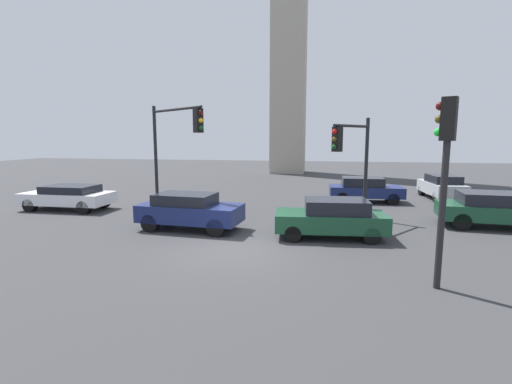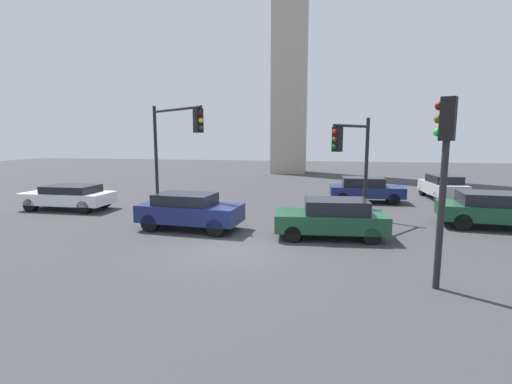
{
  "view_description": "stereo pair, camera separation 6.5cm",
  "coord_description": "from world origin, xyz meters",
  "px_view_note": "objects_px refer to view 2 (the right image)",
  "views": [
    {
      "loc": [
        2.97,
        -11.52,
        3.67
      ],
      "look_at": [
        0.06,
        4.04,
        1.36
      ],
      "focal_mm": 26.15,
      "sensor_mm": 36.0,
      "label": 1
    },
    {
      "loc": [
        3.04,
        -11.51,
        3.67
      ],
      "look_at": [
        0.06,
        4.04,
        1.36
      ],
      "focal_mm": 26.15,
      "sensor_mm": 36.0,
      "label": 2
    }
  ],
  "objects_px": {
    "traffic_light_1": "(444,157)",
    "car_4": "(189,210)",
    "car_1": "(332,218)",
    "car_0": "(69,196)",
    "traffic_light_0": "(352,151)",
    "car_5": "(497,209)",
    "car_2": "(365,189)",
    "traffic_light_2": "(175,136)",
    "car_3": "(443,186)"
  },
  "relations": [
    {
      "from": "car_3",
      "to": "car_1",
      "type": "bearing_deg",
      "value": 143.13
    },
    {
      "from": "traffic_light_0",
      "to": "car_5",
      "type": "relative_size",
      "value": 0.99
    },
    {
      "from": "traffic_light_0",
      "to": "car_4",
      "type": "xyz_separation_m",
      "value": [
        -6.4,
        -2.45,
        -2.34
      ]
    },
    {
      "from": "traffic_light_1",
      "to": "car_0",
      "type": "relative_size",
      "value": 1.04
    },
    {
      "from": "car_5",
      "to": "car_2",
      "type": "bearing_deg",
      "value": 135.38
    },
    {
      "from": "car_1",
      "to": "car_2",
      "type": "xyz_separation_m",
      "value": [
        1.98,
        8.24,
        0.0
      ]
    },
    {
      "from": "car_5",
      "to": "car_3",
      "type": "bearing_deg",
      "value": 94.68
    },
    {
      "from": "traffic_light_1",
      "to": "car_1",
      "type": "relative_size",
      "value": 1.11
    },
    {
      "from": "traffic_light_0",
      "to": "car_3",
      "type": "xyz_separation_m",
      "value": [
        5.85,
        7.55,
        -2.35
      ]
    },
    {
      "from": "car_5",
      "to": "traffic_light_2",
      "type": "bearing_deg",
      "value": -173.95
    },
    {
      "from": "traffic_light_2",
      "to": "car_0",
      "type": "bearing_deg",
      "value": -147.84
    },
    {
      "from": "traffic_light_2",
      "to": "car_5",
      "type": "bearing_deg",
      "value": 38.94
    },
    {
      "from": "car_4",
      "to": "car_2",
      "type": "bearing_deg",
      "value": 51.48
    },
    {
      "from": "traffic_light_0",
      "to": "car_0",
      "type": "height_order",
      "value": "traffic_light_0"
    },
    {
      "from": "car_3",
      "to": "car_5",
      "type": "distance_m",
      "value": 7.36
    },
    {
      "from": "car_1",
      "to": "car_3",
      "type": "height_order",
      "value": "car_3"
    },
    {
      "from": "car_3",
      "to": "car_2",
      "type": "bearing_deg",
      "value": 108.85
    },
    {
      "from": "car_0",
      "to": "car_1",
      "type": "height_order",
      "value": "car_1"
    },
    {
      "from": "car_0",
      "to": "car_5",
      "type": "xyz_separation_m",
      "value": [
        19.87,
        -0.19,
        0.08
      ]
    },
    {
      "from": "traffic_light_1",
      "to": "car_1",
      "type": "height_order",
      "value": "traffic_light_1"
    },
    {
      "from": "car_0",
      "to": "car_4",
      "type": "distance_m",
      "value": 8.12
    },
    {
      "from": "traffic_light_1",
      "to": "traffic_light_0",
      "type": "bearing_deg",
      "value": -50.77
    },
    {
      "from": "traffic_light_2",
      "to": "car_4",
      "type": "bearing_deg",
      "value": -19.7
    },
    {
      "from": "traffic_light_1",
      "to": "car_5",
      "type": "height_order",
      "value": "traffic_light_1"
    },
    {
      "from": "traffic_light_1",
      "to": "car_4",
      "type": "xyz_separation_m",
      "value": [
        -8.08,
        4.5,
        -2.44
      ]
    },
    {
      "from": "car_3",
      "to": "car_4",
      "type": "distance_m",
      "value": 15.81
    },
    {
      "from": "traffic_light_2",
      "to": "car_1",
      "type": "distance_m",
      "value": 8.06
    },
    {
      "from": "traffic_light_0",
      "to": "car_5",
      "type": "height_order",
      "value": "traffic_light_0"
    },
    {
      "from": "car_2",
      "to": "car_4",
      "type": "height_order",
      "value": "car_4"
    },
    {
      "from": "traffic_light_0",
      "to": "traffic_light_2",
      "type": "height_order",
      "value": "traffic_light_2"
    },
    {
      "from": "car_1",
      "to": "car_5",
      "type": "relative_size",
      "value": 0.9
    },
    {
      "from": "traffic_light_1",
      "to": "car_0",
      "type": "distance_m",
      "value": 17.5
    },
    {
      "from": "car_0",
      "to": "car_3",
      "type": "xyz_separation_m",
      "value": [
        19.85,
        7.17,
        0.07
      ]
    },
    {
      "from": "traffic_light_1",
      "to": "car_4",
      "type": "bearing_deg",
      "value": -3.47
    },
    {
      "from": "car_2",
      "to": "car_1",
      "type": "bearing_deg",
      "value": -105.5
    },
    {
      "from": "traffic_light_0",
      "to": "traffic_light_1",
      "type": "height_order",
      "value": "traffic_light_1"
    },
    {
      "from": "car_0",
      "to": "car_1",
      "type": "xyz_separation_m",
      "value": [
        13.21,
        -3.01,
        0.05
      ]
    },
    {
      "from": "car_1",
      "to": "car_4",
      "type": "relative_size",
      "value": 0.99
    },
    {
      "from": "traffic_light_0",
      "to": "car_4",
      "type": "bearing_deg",
      "value": -32.86
    },
    {
      "from": "car_4",
      "to": "car_3",
      "type": "bearing_deg",
      "value": 43.96
    },
    {
      "from": "traffic_light_0",
      "to": "car_3",
      "type": "bearing_deg",
      "value": 178.4
    },
    {
      "from": "car_1",
      "to": "car_2",
      "type": "distance_m",
      "value": 8.47
    },
    {
      "from": "traffic_light_2",
      "to": "car_4",
      "type": "relative_size",
      "value": 1.24
    },
    {
      "from": "traffic_light_0",
      "to": "car_0",
      "type": "bearing_deg",
      "value": -55.43
    },
    {
      "from": "traffic_light_0",
      "to": "car_2",
      "type": "distance_m",
      "value": 6.21
    },
    {
      "from": "car_4",
      "to": "car_5",
      "type": "distance_m",
      "value": 12.55
    },
    {
      "from": "car_1",
      "to": "car_3",
      "type": "distance_m",
      "value": 12.16
    },
    {
      "from": "car_2",
      "to": "car_4",
      "type": "xyz_separation_m",
      "value": [
        -7.58,
        -8.07,
        0.04
      ]
    },
    {
      "from": "traffic_light_0",
      "to": "car_4",
      "type": "relative_size",
      "value": 1.08
    },
    {
      "from": "traffic_light_1",
      "to": "car_0",
      "type": "height_order",
      "value": "traffic_light_1"
    }
  ]
}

